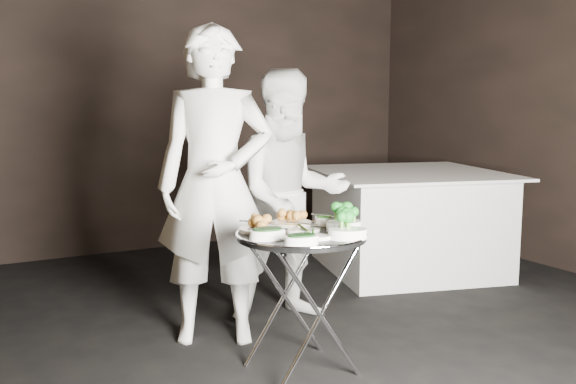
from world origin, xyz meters
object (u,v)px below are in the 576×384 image
waiter_right (291,196)px  serving_tray (302,235)px  tray_stand (301,296)px  waiter_left (215,185)px  dining_table (407,220)px

waiter_right → serving_tray: bearing=-103.8°
tray_stand → waiter_right: waiter_right is taller
tray_stand → serving_tray: bearing=-88.2°
serving_tray → waiter_right: size_ratio=0.42×
waiter_left → dining_table: waiter_left is taller
waiter_left → waiter_right: 0.60m
serving_tray → waiter_right: 0.86m
serving_tray → waiter_left: 0.72m
tray_stand → dining_table: size_ratio=0.49×
serving_tray → dining_table: (1.84, 1.40, -0.32)m
serving_tray → waiter_right: waiter_right is taller
serving_tray → waiter_right: (0.36, 0.78, 0.08)m
tray_stand → waiter_right: 0.95m
serving_tray → dining_table: size_ratio=0.46×
waiter_left → dining_table: (2.05, 0.74, -0.51)m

